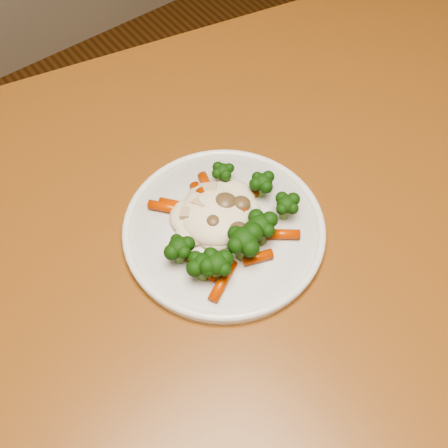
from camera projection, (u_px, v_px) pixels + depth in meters
name	position (u px, v px, depth m)	size (l,w,h in m)	color
dining_table	(257.00, 284.00, 0.74)	(1.35, 1.04, 0.75)	brown
plate	(224.00, 230.00, 0.67)	(0.24, 0.24, 0.01)	white
meal	(226.00, 224.00, 0.64)	(0.17, 0.16, 0.04)	#FEF0CB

